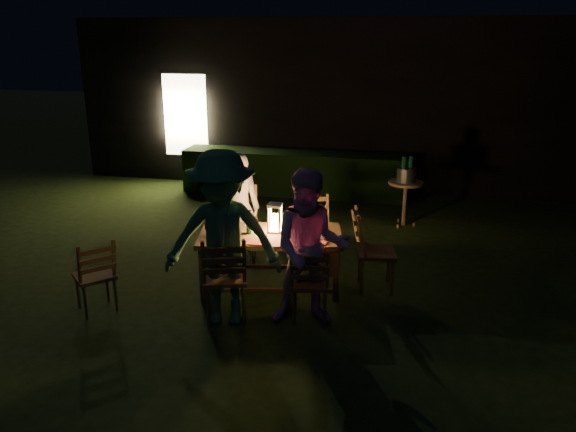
% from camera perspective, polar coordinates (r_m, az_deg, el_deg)
% --- Properties ---
extents(garden_envelope, '(40.00, 40.00, 3.20)m').
position_cam_1_polar(garden_envelope, '(12.70, 5.06, 12.01)').
color(garden_envelope, black).
rests_on(garden_envelope, ground).
extents(dining_table, '(1.79, 1.14, 0.69)m').
position_cam_1_polar(dining_table, '(6.60, -1.78, -2.36)').
color(dining_table, '#51341B').
rests_on(dining_table, ground).
extents(chair_near_left, '(0.58, 0.60, 1.01)m').
position_cam_1_polar(chair_near_left, '(6.06, -6.37, -7.70)').
color(chair_near_left, '#51341B').
rests_on(chair_near_left, ground).
extents(chair_near_right, '(0.45, 0.48, 0.90)m').
position_cam_1_polar(chair_near_right, '(6.03, 2.21, -8.10)').
color(chair_near_right, '#51341B').
rests_on(chair_near_right, ground).
extents(chair_far_left, '(0.57, 0.59, 1.05)m').
position_cam_1_polar(chair_far_left, '(7.46, -4.94, -2.44)').
color(chair_far_left, '#51341B').
rests_on(chair_far_left, ground).
extents(chair_far_right, '(0.53, 0.55, 0.93)m').
position_cam_1_polar(chair_far_right, '(7.44, 2.75, -2.77)').
color(chair_far_right, '#51341B').
rests_on(chair_far_right, ground).
extents(chair_end, '(0.56, 0.53, 1.02)m').
position_cam_1_polar(chair_end, '(6.77, 8.72, -4.90)').
color(chair_end, '#51341B').
rests_on(chair_end, ground).
extents(chair_spare, '(0.58, 0.58, 0.89)m').
position_cam_1_polar(chair_spare, '(6.55, -18.90, -6.93)').
color(chair_spare, '#51341B').
rests_on(chair_spare, ground).
extents(person_house_side, '(0.60, 0.46, 1.49)m').
position_cam_1_polar(person_house_side, '(7.37, -4.99, 0.81)').
color(person_house_side, silver).
rests_on(person_house_side, ground).
extents(person_opp_right, '(0.92, 0.78, 1.66)m').
position_cam_1_polar(person_opp_right, '(5.76, 2.30, -3.33)').
color(person_opp_right, '#D492C4').
rests_on(person_opp_right, ground).
extents(person_opp_left, '(1.31, 0.91, 1.86)m').
position_cam_1_polar(person_opp_left, '(5.77, -6.67, -2.34)').
color(person_opp_left, '#316341').
rests_on(person_opp_left, ground).
extents(lantern, '(0.16, 0.16, 0.35)m').
position_cam_1_polar(lantern, '(6.57, -1.35, -0.36)').
color(lantern, white).
rests_on(lantern, dining_table).
extents(plate_far_left, '(0.25, 0.25, 0.01)m').
position_cam_1_polar(plate_far_left, '(6.83, -6.32, -1.07)').
color(plate_far_left, white).
rests_on(plate_far_left, dining_table).
extents(plate_near_left, '(0.25, 0.25, 0.01)m').
position_cam_1_polar(plate_near_left, '(6.42, -6.80, -2.37)').
color(plate_near_left, white).
rests_on(plate_near_left, dining_table).
extents(plate_far_right, '(0.25, 0.25, 0.01)m').
position_cam_1_polar(plate_far_right, '(6.78, 2.10, -1.13)').
color(plate_far_right, white).
rests_on(plate_far_right, dining_table).
extents(plate_near_right, '(0.25, 0.25, 0.01)m').
position_cam_1_polar(plate_near_right, '(6.36, 2.17, -2.44)').
color(plate_near_right, white).
rests_on(plate_near_right, dining_table).
extents(wineglass_a, '(0.06, 0.06, 0.18)m').
position_cam_1_polar(wineglass_a, '(6.83, -4.20, -0.28)').
color(wineglass_a, '#59070F').
rests_on(wineglass_a, dining_table).
extents(wineglass_b, '(0.06, 0.06, 0.18)m').
position_cam_1_polar(wineglass_b, '(6.51, -8.19, -1.38)').
color(wineglass_b, '#59070F').
rests_on(wineglass_b, dining_table).
extents(wineglass_c, '(0.06, 0.06, 0.18)m').
position_cam_1_polar(wineglass_c, '(6.28, 0.82, -1.94)').
color(wineglass_c, '#59070F').
rests_on(wineglass_c, dining_table).
extents(wineglass_d, '(0.06, 0.06, 0.18)m').
position_cam_1_polar(wineglass_d, '(6.72, 3.57, -0.60)').
color(wineglass_d, '#59070F').
rests_on(wineglass_d, dining_table).
extents(wineglass_e, '(0.06, 0.06, 0.18)m').
position_cam_1_polar(wineglass_e, '(6.27, -2.84, -1.98)').
color(wineglass_e, silver).
rests_on(wineglass_e, dining_table).
extents(bottle_table, '(0.07, 0.07, 0.28)m').
position_cam_1_polar(bottle_table, '(6.55, -3.99, -0.63)').
color(bottle_table, '#0F471E').
rests_on(bottle_table, dining_table).
extents(napkin_left, '(0.18, 0.14, 0.01)m').
position_cam_1_polar(napkin_left, '(6.28, -3.29, -2.74)').
color(napkin_left, red).
rests_on(napkin_left, dining_table).
extents(napkin_right, '(0.18, 0.14, 0.01)m').
position_cam_1_polar(napkin_right, '(6.29, 3.10, -2.72)').
color(napkin_right, red).
rests_on(napkin_right, dining_table).
extents(phone, '(0.14, 0.07, 0.01)m').
position_cam_1_polar(phone, '(6.36, -7.51, -2.65)').
color(phone, black).
rests_on(phone, dining_table).
extents(side_table, '(0.54, 0.54, 0.73)m').
position_cam_1_polar(side_table, '(8.94, 11.87, 2.91)').
color(side_table, olive).
rests_on(side_table, ground).
extents(ice_bucket, '(0.30, 0.30, 0.22)m').
position_cam_1_polar(ice_bucket, '(8.89, 11.95, 4.13)').
color(ice_bucket, '#A5A8AD').
rests_on(ice_bucket, side_table).
extents(bottle_bucket_a, '(0.07, 0.07, 0.32)m').
position_cam_1_polar(bottle_bucket_a, '(8.84, 11.64, 4.40)').
color(bottle_bucket_a, '#0F471E').
rests_on(bottle_bucket_a, side_table).
extents(bottle_bucket_b, '(0.07, 0.07, 0.32)m').
position_cam_1_polar(bottle_bucket_b, '(8.92, 12.30, 4.48)').
color(bottle_bucket_b, '#0F471E').
rests_on(bottle_bucket_b, side_table).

